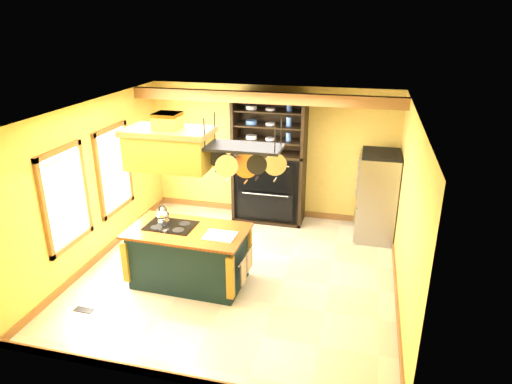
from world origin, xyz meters
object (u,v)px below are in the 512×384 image
at_px(pot_rack, 244,154).
at_px(refrigerator, 376,198).
at_px(kitchen_island, 189,256).
at_px(range_hood, 169,146).
at_px(hutch, 269,175).

distance_m(pot_rack, refrigerator, 3.30).
bearing_deg(refrigerator, kitchen_island, -140.46).
height_order(range_hood, hutch, range_hood).
bearing_deg(kitchen_island, hutch, 77.16).
relative_size(kitchen_island, pot_rack, 1.60).
distance_m(kitchen_island, range_hood, 1.76).
relative_size(kitchen_island, range_hood, 1.47).
height_order(kitchen_island, pot_rack, pot_rack).
bearing_deg(pot_rack, hutch, 94.47).
relative_size(pot_rack, refrigerator, 0.71).
relative_size(refrigerator, hutch, 0.65).
xyz_separation_m(refrigerator, hutch, (-2.11, 0.36, 0.16)).
bearing_deg(range_hood, hutch, 71.53).
distance_m(pot_rack, hutch, 2.94).
xyz_separation_m(kitchen_island, refrigerator, (2.81, 2.32, 0.32)).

